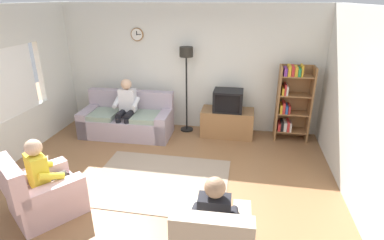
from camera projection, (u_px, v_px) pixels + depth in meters
name	position (u px, v px, depth m)	size (l,w,h in m)	color
ground_plane	(158.00, 189.00, 4.82)	(12.00, 12.00, 0.00)	#8C603D
back_wall_assembly	(189.00, 68.00, 6.74)	(6.20, 0.17, 2.70)	silver
right_wall	(374.00, 122.00, 3.84)	(0.12, 5.80, 2.70)	silver
couch	(128.00, 120.00, 6.65)	(1.92, 0.92, 0.90)	#A899A8
tv_stand	(227.00, 123.00, 6.62)	(1.10, 0.56, 0.57)	olive
tv	(228.00, 101.00, 6.41)	(0.60, 0.49, 0.44)	black
bookshelf	(291.00, 101.00, 6.27)	(0.68, 0.36, 1.58)	olive
floor_lamp	(186.00, 66.00, 6.42)	(0.28, 0.28, 1.85)	black
armchair_near_window	(43.00, 195.00, 4.20)	(1.17, 1.18, 0.90)	beige
area_rug	(160.00, 181.00, 5.03)	(2.20, 1.70, 0.01)	gray
person_on_couch	(126.00, 105.00, 6.40)	(0.52, 0.54, 1.24)	silver
person_in_left_armchair	(46.00, 172.00, 4.13)	(0.62, 0.64, 1.12)	yellow
person_in_right_armchair	(215.00, 215.00, 3.33)	(0.52, 0.54, 1.12)	black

